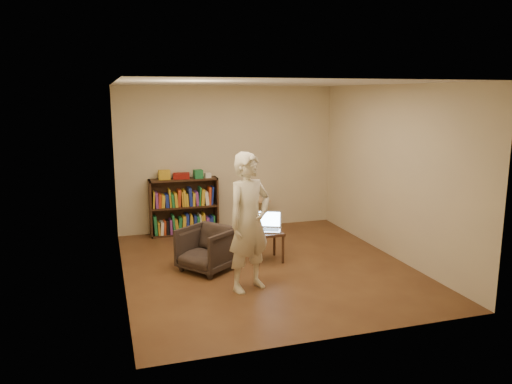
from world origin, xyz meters
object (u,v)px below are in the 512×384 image
object	(u,v)px
person	(249,222)
side_table	(267,236)
armchair	(207,249)
bookshelf	(184,210)
stool	(257,205)
laptop	(269,226)

from	to	relation	value
person	side_table	bearing A→B (deg)	36.43
side_table	armchair	bearing A→B (deg)	-171.12
bookshelf	stool	world-z (taller)	bookshelf
bookshelf	stool	distance (m)	1.33
laptop	person	distance (m)	1.26
armchair	side_table	distance (m)	0.95
side_table	person	xyz separation A→B (m)	(-0.56, -0.99, 0.51)
bookshelf	laptop	size ratio (longest dim) A/B	2.59
side_table	person	bearing A→B (deg)	-119.57
stool	armchair	bearing A→B (deg)	-125.14
stool	person	distance (m)	2.91
armchair	laptop	world-z (taller)	laptop
stool	laptop	xyz separation A→B (m)	(-0.33, -1.67, 0.05)
person	laptop	bearing A→B (deg)	35.66
bookshelf	side_table	bearing A→B (deg)	-62.68
bookshelf	stool	xyz separation A→B (m)	(1.33, -0.10, 0.02)
bookshelf	side_table	xyz separation A→B (m)	(0.94, -1.82, -0.06)
stool	person	size ratio (longest dim) A/B	0.33
stool	person	xyz separation A→B (m)	(-0.95, -2.72, 0.42)
armchair	side_table	xyz separation A→B (m)	(0.94, 0.15, 0.06)
person	armchair	bearing A→B (deg)	89.97
bookshelf	armchair	world-z (taller)	bookshelf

